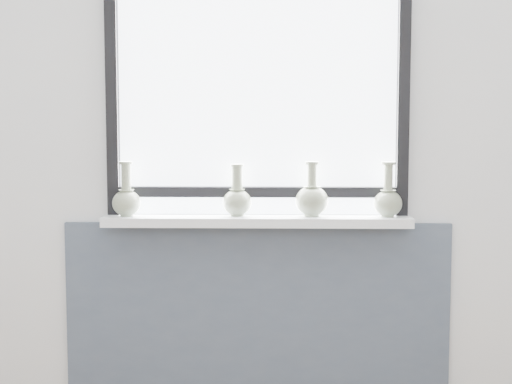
{
  "coord_description": "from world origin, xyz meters",
  "views": [
    {
      "loc": [
        0.08,
        -1.63,
        1.34
      ],
      "look_at": [
        0.0,
        1.55,
        1.02
      ],
      "focal_mm": 55.0,
      "sensor_mm": 36.0,
      "label": 1
    }
  ],
  "objects_px": {
    "vase_a": "(126,199)",
    "vase_b": "(237,199)",
    "windowsill": "(257,221)",
    "vase_d": "(388,200)",
    "vase_c": "(312,198)"
  },
  "relations": [
    {
      "from": "vase_b",
      "to": "vase_a",
      "type": "bearing_deg",
      "value": -177.75
    },
    {
      "from": "vase_d",
      "to": "windowsill",
      "type": "bearing_deg",
      "value": 179.7
    },
    {
      "from": "windowsill",
      "to": "vase_b",
      "type": "distance_m",
      "value": 0.13
    },
    {
      "from": "vase_a",
      "to": "vase_b",
      "type": "distance_m",
      "value": 0.48
    },
    {
      "from": "windowsill",
      "to": "vase_d",
      "type": "height_order",
      "value": "vase_d"
    },
    {
      "from": "vase_a",
      "to": "vase_b",
      "type": "xyz_separation_m",
      "value": [
        0.47,
        0.02,
        0.0
      ]
    },
    {
      "from": "vase_c",
      "to": "vase_d",
      "type": "height_order",
      "value": "same"
    },
    {
      "from": "vase_a",
      "to": "vase_d",
      "type": "distance_m",
      "value": 1.12
    },
    {
      "from": "vase_b",
      "to": "vase_d",
      "type": "height_order",
      "value": "vase_d"
    },
    {
      "from": "windowsill",
      "to": "vase_d",
      "type": "bearing_deg",
      "value": -0.3
    },
    {
      "from": "windowsill",
      "to": "vase_a",
      "type": "distance_m",
      "value": 0.57
    },
    {
      "from": "windowsill",
      "to": "vase_a",
      "type": "height_order",
      "value": "vase_a"
    },
    {
      "from": "vase_b",
      "to": "vase_c",
      "type": "xyz_separation_m",
      "value": [
        0.32,
        -0.0,
        0.0
      ]
    },
    {
      "from": "windowsill",
      "to": "vase_b",
      "type": "height_order",
      "value": "vase_b"
    },
    {
      "from": "vase_c",
      "to": "vase_d",
      "type": "bearing_deg",
      "value": -1.52
    }
  ]
}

